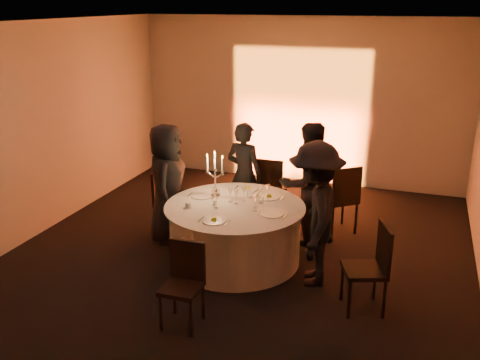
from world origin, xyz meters
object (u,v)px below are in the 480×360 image
(chair_back_right, at_px, (342,195))
(guest_back_left, at_px, (244,175))
(guest_left, at_px, (167,183))
(guest_back_right, at_px, (308,184))
(chair_left, at_px, (161,196))
(candelabra, at_px, (215,181))
(guest_right, at_px, (315,214))
(chair_right, at_px, (372,263))
(chair_front, at_px, (184,279))
(chair_back_left, at_px, (271,183))
(banquet_table, at_px, (235,233))
(coffee_cup, at_px, (188,205))

(chair_back_right, height_order, guest_back_left, guest_back_left)
(guest_left, distance_m, guest_back_right, 1.94)
(chair_left, height_order, candelabra, candelabra)
(chair_left, distance_m, guest_right, 2.64)
(chair_right, relative_size, chair_front, 1.11)
(chair_right, bearing_deg, guest_right, -140.10)
(chair_left, relative_size, guest_back_left, 0.57)
(chair_back_left, relative_size, guest_right, 0.54)
(chair_back_left, height_order, chair_back_right, chair_back_right)
(guest_left, relative_size, guest_right, 0.97)
(chair_front, bearing_deg, guest_left, 119.83)
(guest_left, distance_m, guest_back_left, 1.19)
(chair_right, xyz_separation_m, chair_front, (-1.82, -0.88, -0.06))
(chair_back_right, bearing_deg, guest_back_right, 8.32)
(chair_left, relative_size, chair_back_left, 0.96)
(chair_back_right, bearing_deg, chair_right, 69.50)
(guest_back_right, bearing_deg, banquet_table, 9.61)
(chair_right, distance_m, coffee_cup, 2.37)
(chair_left, bearing_deg, guest_left, -166.02)
(guest_back_left, height_order, candelabra, guest_back_left)
(chair_back_right, xyz_separation_m, guest_back_left, (-1.42, -0.19, 0.21))
(chair_back_left, relative_size, chair_right, 0.95)
(chair_left, height_order, chair_right, chair_right)
(chair_back_right, height_order, coffee_cup, chair_back_right)
(chair_front, distance_m, guest_left, 2.12)
(chair_back_right, relative_size, chair_right, 1.04)
(chair_back_right, bearing_deg, guest_back_left, -31.07)
(chair_front, xyz_separation_m, guest_right, (1.10, 1.29, 0.37))
(chair_front, relative_size, coffee_cup, 8.12)
(chair_left, relative_size, guest_back_right, 0.53)
(chair_front, bearing_deg, banquet_table, 87.92)
(chair_front, bearing_deg, chair_right, 24.76)
(guest_left, bearing_deg, chair_front, -164.67)
(guest_back_right, bearing_deg, chair_left, -33.88)
(candelabra, bearing_deg, chair_back_right, 35.58)
(banquet_table, relative_size, candelabra, 2.86)
(chair_front, bearing_deg, guest_back_right, 70.94)
(chair_back_left, xyz_separation_m, chair_right, (1.78, -2.26, 0.03))
(chair_back_left, height_order, chair_front, chair_back_left)
(chair_back_right, distance_m, guest_left, 2.50)
(chair_back_left, relative_size, candelabra, 1.50)
(chair_left, relative_size, candelabra, 1.44)
(guest_left, relative_size, guest_back_right, 0.98)
(chair_front, xyz_separation_m, coffee_cup, (-0.51, 1.24, 0.30))
(guest_back_right, bearing_deg, guest_left, -22.79)
(guest_left, bearing_deg, chair_right, -123.10)
(chair_front, distance_m, candelabra, 1.83)
(banquet_table, xyz_separation_m, candelabra, (-0.36, 0.24, 0.61))
(banquet_table, xyz_separation_m, chair_back_left, (0.02, 1.65, 0.15))
(coffee_cup, bearing_deg, candelabra, 70.40)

